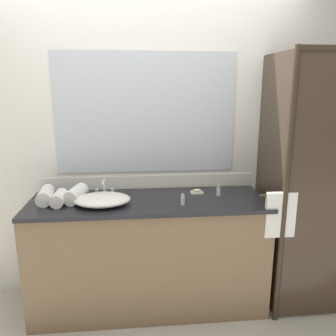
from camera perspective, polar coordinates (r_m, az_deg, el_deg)
name	(u,v)px	position (r m, az deg, el deg)	size (l,w,h in m)	color
ground_plane	(150,304)	(3.00, -3.08, -21.96)	(8.00, 8.00, 0.00)	#B7B2A8
wall_back_with_mirror	(146,140)	(2.81, -3.72, 4.67)	(4.40, 0.06, 2.60)	silver
vanity_cabinet	(149,254)	(2.77, -3.21, -14.24)	(1.80, 0.58, 0.90)	brown
shower_enclosure	(323,188)	(2.72, 24.72, -3.08)	(1.20, 0.59, 2.00)	#2D2319
sink_basin	(102,200)	(2.52, -11.01, -5.26)	(0.41, 0.31, 0.08)	white
faucet	(105,191)	(2.70, -10.65, -3.79)	(0.17, 0.13, 0.14)	silver
soap_dish	(197,192)	(2.75, 4.89, -3.97)	(0.10, 0.07, 0.04)	silver
amenity_bottle_body_wash	(183,200)	(2.47, 2.51, -5.38)	(0.03, 0.03, 0.08)	silver
amenity_bottle_lotion	(219,191)	(2.70, 8.52, -3.83)	(0.03, 0.03, 0.08)	silver
rolled_towel_near_edge	(46,195)	(2.67, -19.94, -4.38)	(0.11, 0.11, 0.24)	white
rolled_towel_middle	(59,198)	(2.60, -17.87, -4.87)	(0.10, 0.10, 0.20)	white
rolled_towel_far_edge	(76,194)	(2.63, -15.25, -4.29)	(0.11, 0.11, 0.24)	white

